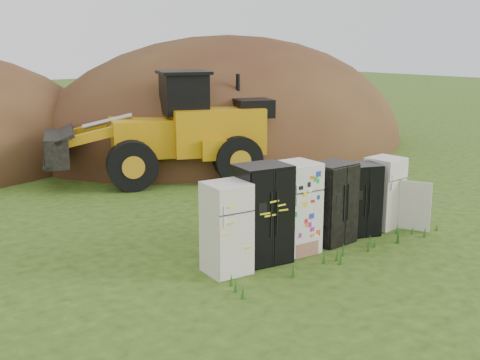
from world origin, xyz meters
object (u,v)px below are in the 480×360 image
at_px(fridge_sticker, 295,208).
at_px(fridge_black_right, 360,199).
at_px(fridge_black_side, 262,214).
at_px(wheel_loader, 158,127).
at_px(fridge_dark_mid, 332,203).
at_px(fridge_open_door, 384,192).
at_px(fridge_leftmost, 226,228).

height_order(fridge_sticker, fridge_black_right, fridge_sticker).
distance_m(fridge_black_side, fridge_sticker, 0.89).
height_order(fridge_black_side, wheel_loader, wheel_loader).
height_order(fridge_black_side, fridge_black_right, fridge_black_side).
distance_m(fridge_dark_mid, fridge_black_right, 0.94).
bearing_deg(fridge_sticker, fridge_open_door, 4.30).
xyz_separation_m(fridge_black_side, fridge_dark_mid, (1.94, -0.05, -0.10)).
bearing_deg(fridge_black_side, fridge_dark_mid, 7.50).
xyz_separation_m(fridge_black_right, wheel_loader, (-0.76, 7.57, 0.89)).
distance_m(fridge_leftmost, fridge_black_right, 3.79).
bearing_deg(fridge_leftmost, fridge_dark_mid, 6.50).
xyz_separation_m(fridge_sticker, fridge_black_right, (1.99, -0.04, -0.14)).
distance_m(fridge_leftmost, wheel_loader, 8.21).
bearing_deg(fridge_black_side, fridge_open_door, 8.50).
relative_size(fridge_black_right, wheel_loader, 0.23).
bearing_deg(fridge_dark_mid, fridge_black_right, -1.19).
bearing_deg(fridge_black_right, fridge_black_side, -159.68).
bearing_deg(fridge_open_door, fridge_sticker, 175.45).
distance_m(fridge_sticker, wheel_loader, 7.68).
xyz_separation_m(fridge_sticker, wheel_loader, (1.23, 7.54, 0.75)).
bearing_deg(wheel_loader, fridge_open_door, -56.28).
relative_size(fridge_open_door, wheel_loader, 0.24).
bearing_deg(fridge_sticker, fridge_dark_mid, 2.41).
relative_size(fridge_leftmost, fridge_open_door, 1.05).
relative_size(fridge_leftmost, fridge_sticker, 0.92).
xyz_separation_m(fridge_leftmost, wheel_loader, (3.04, 7.58, 0.83)).
xyz_separation_m(fridge_black_side, wheel_loader, (2.12, 7.53, 0.72)).
bearing_deg(fridge_sticker, fridge_black_side, -175.59).
height_order(fridge_sticker, wheel_loader, wheel_loader).
height_order(fridge_black_right, wheel_loader, wheel_loader).
xyz_separation_m(fridge_black_right, fridge_open_door, (0.88, 0.01, 0.02)).
bearing_deg(fridge_black_right, fridge_leftmost, -158.73).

